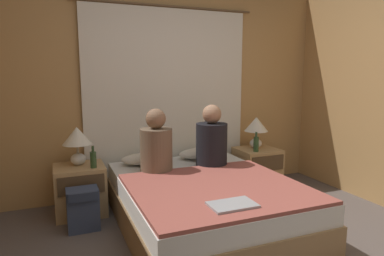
% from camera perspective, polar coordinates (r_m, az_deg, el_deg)
% --- Properties ---
extents(wall_back, '(4.10, 0.06, 2.50)m').
position_cam_1_polar(wall_back, '(4.11, -4.27, 6.55)').
color(wall_back, tan).
rests_on(wall_back, ground_plane).
extents(curtain_panel, '(2.16, 0.02, 2.20)m').
position_cam_1_polar(curtain_panel, '(4.06, -3.97, 4.33)').
color(curtain_panel, white).
rests_on(curtain_panel, ground_plane).
extents(bed, '(1.51, 1.97, 0.44)m').
position_cam_1_polar(bed, '(3.31, 1.98, -12.38)').
color(bed, '#99754C').
rests_on(bed, ground_plane).
extents(nightstand_left, '(0.49, 0.47, 0.50)m').
position_cam_1_polar(nightstand_left, '(3.73, -18.14, -9.74)').
color(nightstand_left, tan).
rests_on(nightstand_left, ground_plane).
extents(nightstand_right, '(0.49, 0.47, 0.50)m').
position_cam_1_polar(nightstand_right, '(4.39, 10.79, -6.62)').
color(nightstand_right, tan).
rests_on(nightstand_right, ground_plane).
extents(lamp_left, '(0.29, 0.29, 0.39)m').
position_cam_1_polar(lamp_left, '(3.65, -18.60, -1.80)').
color(lamp_left, silver).
rests_on(lamp_left, nightstand_left).
extents(lamp_right, '(0.29, 0.29, 0.39)m').
position_cam_1_polar(lamp_right, '(4.32, 10.65, 0.15)').
color(lamp_right, silver).
rests_on(lamp_right, nightstand_right).
extents(pillow_left, '(0.58, 0.34, 0.12)m').
position_cam_1_polar(pillow_left, '(3.82, -7.40, -5.04)').
color(pillow_left, silver).
rests_on(pillow_left, bed).
extents(pillow_right, '(0.58, 0.34, 0.12)m').
position_cam_1_polar(pillow_right, '(4.03, 1.81, -4.21)').
color(pillow_right, silver).
rests_on(pillow_right, bed).
extents(blanket_on_bed, '(1.45, 1.34, 0.03)m').
position_cam_1_polar(blanket_on_bed, '(2.98, 4.29, -9.94)').
color(blanket_on_bed, '#994C42').
rests_on(blanket_on_bed, bed).
extents(person_left_in_bed, '(0.32, 0.32, 0.65)m').
position_cam_1_polar(person_left_in_bed, '(3.43, -5.99, -3.01)').
color(person_left_in_bed, brown).
rests_on(person_left_in_bed, bed).
extents(person_right_in_bed, '(0.33, 0.33, 0.66)m').
position_cam_1_polar(person_right_in_bed, '(3.64, 3.29, -2.16)').
color(person_right_in_bed, black).
rests_on(person_right_in_bed, bed).
extents(beer_bottle_on_left_stand, '(0.06, 0.06, 0.22)m').
position_cam_1_polar(beer_bottle_on_left_stand, '(3.53, -16.13, -5.02)').
color(beer_bottle_on_left_stand, '#2D4C28').
rests_on(beer_bottle_on_left_stand, nightstand_left).
extents(beer_bottle_on_right_stand, '(0.06, 0.06, 0.24)m').
position_cam_1_polar(beer_bottle_on_right_stand, '(4.16, 10.64, -2.61)').
color(beer_bottle_on_right_stand, '#2D4C28').
rests_on(beer_bottle_on_right_stand, nightstand_right).
extents(laptop_on_bed, '(0.34, 0.22, 0.02)m').
position_cam_1_polar(laptop_on_bed, '(2.57, 6.76, -12.58)').
color(laptop_on_bed, '#9EA0A5').
rests_on(laptop_on_bed, blanket_on_bed).
extents(backpack_on_floor, '(0.28, 0.23, 0.39)m').
position_cam_1_polar(backpack_on_floor, '(3.37, -17.72, -12.39)').
color(backpack_on_floor, '#333D56').
rests_on(backpack_on_floor, ground_plane).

